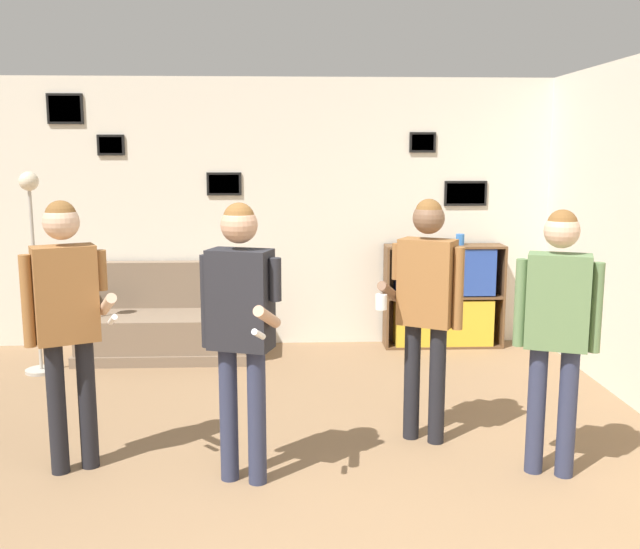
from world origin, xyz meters
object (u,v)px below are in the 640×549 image
person_player_foreground_left (66,308)px  person_spectator_near_bookshelf (557,316)px  couch (167,325)px  bookshelf (443,296)px  floor_lamp (34,253)px  person_player_foreground_center (241,314)px  person_watcher_holding_cup (426,295)px  drinking_cup (460,239)px

person_player_foreground_left → person_spectator_near_bookshelf: 2.94m
couch → person_spectator_near_bookshelf: 4.00m
bookshelf → couch: bearing=-175.9°
bookshelf → floor_lamp: floor_lamp is taller
person_player_foreground_left → person_player_foreground_center: (1.06, -0.20, -0.00)m
bookshelf → floor_lamp: (-3.81, -0.73, 0.57)m
person_spectator_near_bookshelf → person_watcher_holding_cup: bearing=140.9°
person_spectator_near_bookshelf → drinking_cup: person_spectator_near_bookshelf is taller
couch → drinking_cup: drinking_cup is taller
bookshelf → floor_lamp: 3.93m
person_player_foreground_left → person_spectator_near_bookshelf: person_player_foreground_left is taller
bookshelf → person_player_foreground_left: 4.06m
couch → person_player_foreground_center: person_player_foreground_center is taller
person_watcher_holding_cup → couch: bearing=133.7°
person_player_foreground_left → person_watcher_holding_cup: size_ratio=1.01×
person_player_foreground_left → floor_lamp: bearing=113.8°
person_spectator_near_bookshelf → drinking_cup: (0.12, 2.97, 0.10)m
couch → person_player_foreground_left: (-0.14, -2.59, 0.74)m
bookshelf → drinking_cup: (0.15, 0.00, 0.58)m
person_watcher_holding_cup → person_player_foreground_left: bearing=-170.7°
person_spectator_near_bookshelf → drinking_cup: bearing=87.6°
person_player_foreground_left → person_player_foreground_center: bearing=-10.7°
bookshelf → person_spectator_near_bookshelf: person_spectator_near_bookshelf is taller
floor_lamp → person_spectator_near_bookshelf: size_ratio=1.10×
floor_lamp → person_player_foreground_left: bearing=-66.2°
floor_lamp → drinking_cup: bearing=10.4°
couch → drinking_cup: bearing=3.9°
couch → person_player_foreground_center: size_ratio=0.98×
couch → person_player_foreground_left: person_player_foreground_left is taller
couch → bookshelf: size_ratio=1.38×
floor_lamp → person_spectator_near_bookshelf: bearing=-30.2°
person_player_foreground_center → person_spectator_near_bookshelf: (1.88, 0.02, -0.04)m
person_spectator_near_bookshelf → couch: bearing=135.3°
floor_lamp → person_watcher_holding_cup: floor_lamp is taller
bookshelf → person_watcher_holding_cup: 2.55m
floor_lamp → person_player_foreground_center: floor_lamp is taller
person_player_foreground_left → person_player_foreground_center: person_player_foreground_left is taller
couch → person_watcher_holding_cup: bearing=-46.3°
bookshelf → person_watcher_holding_cup: size_ratio=0.72×
floor_lamp → person_watcher_holding_cup: bearing=-28.0°
bookshelf → floor_lamp: size_ratio=0.67×
person_spectator_near_bookshelf → bookshelf: bearing=90.6°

